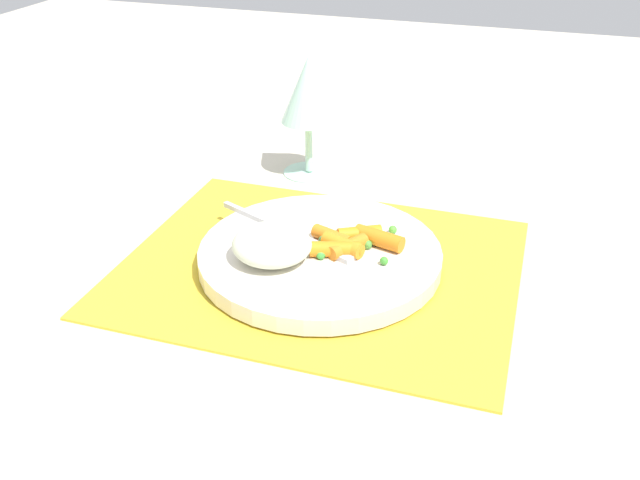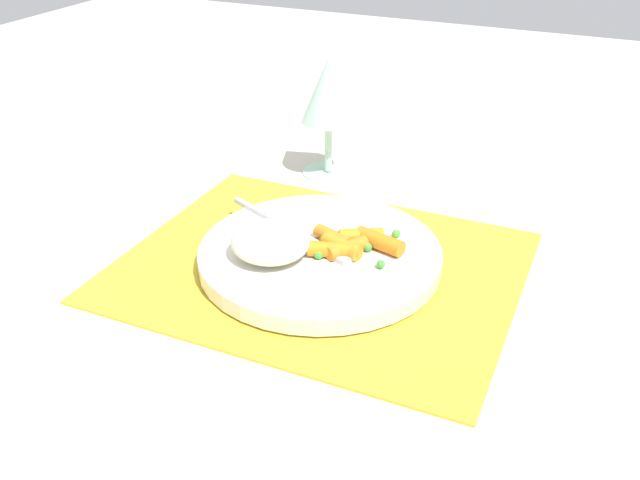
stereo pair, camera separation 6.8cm
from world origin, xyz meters
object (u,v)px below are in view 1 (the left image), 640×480
at_px(rice_mound, 272,244).
at_px(plate, 320,256).
at_px(fork, 298,236).
at_px(wine_glass, 308,94).
at_px(carrot_portion, 351,242).

bearing_deg(rice_mound, plate, 42.25).
bearing_deg(fork, wine_glass, 105.69).
height_order(plate, wine_glass, wine_glass).
xyz_separation_m(fork, wine_glass, (-0.06, 0.22, 0.09)).
bearing_deg(carrot_portion, plate, -162.63).
height_order(carrot_portion, wine_glass, wine_glass).
height_order(plate, carrot_portion, carrot_portion).
relative_size(carrot_portion, wine_glass, 0.63).
relative_size(rice_mound, carrot_portion, 0.81).
distance_m(rice_mound, fork, 0.05).
xyz_separation_m(rice_mound, wine_glass, (-0.05, 0.27, 0.07)).
bearing_deg(carrot_portion, fork, 177.40).
height_order(plate, fork, fork).
distance_m(rice_mound, wine_glass, 0.28).
distance_m(plate, fork, 0.03).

